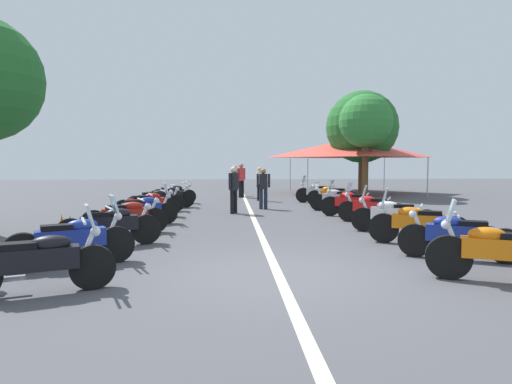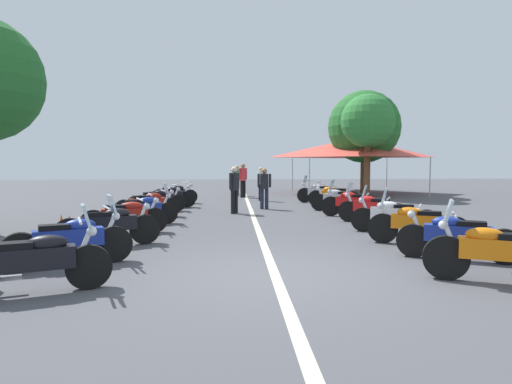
{
  "view_description": "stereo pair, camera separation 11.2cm",
  "coord_description": "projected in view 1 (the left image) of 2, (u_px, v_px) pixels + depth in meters",
  "views": [
    {
      "loc": [
        -6.71,
        0.77,
        1.78
      ],
      "look_at": [
        5.7,
        0.0,
        0.93
      ],
      "focal_mm": 30.22,
      "sensor_mm": 36.0,
      "label": 1
    },
    {
      "loc": [
        -6.71,
        0.66,
        1.78
      ],
      "look_at": [
        5.7,
        0.0,
        0.93
      ],
      "focal_mm": 30.22,
      "sensor_mm": 36.0,
      "label": 2
    }
  ],
  "objects": [
    {
      "name": "motorcycle_right_row_3",
      "position": [
        393.0,
        215.0,
        10.95
      ],
      "size": [
        1.02,
        2.06,
        1.2
      ],
      "rotation": [
        0.0,
        0.0,
        1.19
      ],
      "color": "black",
      "rests_on": "ground_plane"
    },
    {
      "name": "motorcycle_left_row_6",
      "position": [
        156.0,
        200.0,
        15.46
      ],
      "size": [
        1.05,
        2.01,
        0.99
      ],
      "rotation": [
        0.0,
        0.0,
        -1.16
      ],
      "color": "black",
      "rests_on": "ground_plane"
    },
    {
      "name": "motorcycle_right_row_4",
      "position": [
        371.0,
        208.0,
        12.67
      ],
      "size": [
        1.27,
        1.81,
        1.2
      ],
      "rotation": [
        0.0,
        0.0,
        0.98
      ],
      "color": "black",
      "rests_on": "ground_plane"
    },
    {
      "name": "motorcycle_left_row_1",
      "position": [
        73.0,
        240.0,
        7.33
      ],
      "size": [
        1.08,
        1.97,
        1.21
      ],
      "rotation": [
        0.0,
        0.0,
        -1.12
      ],
      "color": "black",
      "rests_on": "ground_plane"
    },
    {
      "name": "bystander_1",
      "position": [
        235.0,
        178.0,
        23.25
      ],
      "size": [
        0.49,
        0.32,
        1.65
      ],
      "rotation": [
        0.0,
        0.0,
        1.99
      ],
      "color": "#1E2338",
      "rests_on": "ground_plane"
    },
    {
      "name": "bystander_0",
      "position": [
        263.0,
        185.0,
        16.53
      ],
      "size": [
        0.32,
        0.53,
        1.57
      ],
      "rotation": [
        0.0,
        0.0,
        6.28
      ],
      "color": "#1E2338",
      "rests_on": "ground_plane"
    },
    {
      "name": "motorcycle_left_row_5",
      "position": [
        148.0,
        204.0,
        13.79
      ],
      "size": [
        1.12,
        1.97,
        1.0
      ],
      "rotation": [
        0.0,
        0.0,
        -1.1
      ],
      "color": "black",
      "rests_on": "ground_plane"
    },
    {
      "name": "ground_plane",
      "position": [
        278.0,
        275.0,
        6.85
      ],
      "size": [
        80.0,
        80.0,
        0.0
      ],
      "primitive_type": "plane",
      "color": "#4C4C51"
    },
    {
      "name": "motorcycle_right_row_0",
      "position": [
        498.0,
        251.0,
        6.34
      ],
      "size": [
        1.01,
        1.94,
        1.23
      ],
      "rotation": [
        0.0,
        0.0,
        1.16
      ],
      "color": "black",
      "rests_on": "ground_plane"
    },
    {
      "name": "bystander_4",
      "position": [
        241.0,
        178.0,
        22.08
      ],
      "size": [
        0.37,
        0.43,
        1.74
      ],
      "rotation": [
        0.0,
        0.0,
        3.84
      ],
      "color": "black",
      "rests_on": "ground_plane"
    },
    {
      "name": "traffic_cone_0",
      "position": [
        70.0,
        229.0,
        9.61
      ],
      "size": [
        0.36,
        0.36,
        0.61
      ],
      "color": "orange",
      "rests_on": "ground_plane"
    },
    {
      "name": "motorcycle_left_row_2",
      "position": [
        111.0,
        225.0,
        9.08
      ],
      "size": [
        1.03,
        2.05,
        1.0
      ],
      "rotation": [
        0.0,
        0.0,
        -1.18
      ],
      "color": "black",
      "rests_on": "ground_plane"
    },
    {
      "name": "traffic_cone_1",
      "position": [
        62.0,
        228.0,
        9.76
      ],
      "size": [
        0.36,
        0.36,
        0.61
      ],
      "color": "orange",
      "rests_on": "ground_plane"
    },
    {
      "name": "roadside_tree_2",
      "position": [
        362.0,
        127.0,
        23.63
      ],
      "size": [
        3.94,
        3.94,
        5.72
      ],
      "color": "brown",
      "rests_on": "ground_plane"
    },
    {
      "name": "motorcycle_right_row_8",
      "position": [
        319.0,
        192.0,
        19.02
      ],
      "size": [
        1.06,
        2.01,
        1.22
      ],
      "rotation": [
        0.0,
        0.0,
        1.15
      ],
      "color": "black",
      "rests_on": "ground_plane"
    },
    {
      "name": "lane_centre_stripe",
      "position": [
        255.0,
        221.0,
        13.25
      ],
      "size": [
        28.87,
        0.16,
        0.01
      ],
      "primitive_type": "cube",
      "color": "beige",
      "rests_on": "ground_plane"
    },
    {
      "name": "motorcycle_left_row_3",
      "position": [
        126.0,
        216.0,
        10.7
      ],
      "size": [
        0.88,
        2.04,
        1.0
      ],
      "rotation": [
        0.0,
        0.0,
        -1.26
      ],
      "color": "black",
      "rests_on": "ground_plane"
    },
    {
      "name": "event_tent",
      "position": [
        351.0,
        148.0,
        24.99
      ],
      "size": [
        6.95,
        6.95,
        3.2
      ],
      "color": "#E54C3F",
      "rests_on": "ground_plane"
    },
    {
      "name": "motorcycle_right_row_5",
      "position": [
        352.0,
        203.0,
        14.12
      ],
      "size": [
        1.13,
        1.98,
        1.22
      ],
      "rotation": [
        0.0,
        0.0,
        1.1
      ],
      "color": "black",
      "rests_on": "ground_plane"
    },
    {
      "name": "motorcycle_right_row_1",
      "position": [
        458.0,
        235.0,
        7.87
      ],
      "size": [
        1.11,
        1.97,
        0.99
      ],
      "rotation": [
        0.0,
        0.0,
        1.11
      ],
      "color": "black",
      "rests_on": "ground_plane"
    },
    {
      "name": "motorcycle_left_row_7",
      "position": [
        168.0,
        196.0,
        16.92
      ],
      "size": [
        0.84,
        2.04,
        1.01
      ],
      "rotation": [
        0.0,
        0.0,
        -1.28
      ],
      "color": "black",
      "rests_on": "ground_plane"
    },
    {
      "name": "motorcycle_left_row_4",
      "position": [
        143.0,
        209.0,
        12.28
      ],
      "size": [
        0.91,
        1.98,
        1.2
      ],
      "rotation": [
        0.0,
        0.0,
        -1.23
      ],
      "color": "black",
      "rests_on": "ground_plane"
    },
    {
      "name": "motorcycle_left_row_8",
      "position": [
        173.0,
        194.0,
        18.57
      ],
      "size": [
        0.87,
        2.01,
        0.99
      ],
      "rotation": [
        0.0,
        0.0,
        -1.26
      ],
      "color": "black",
      "rests_on": "ground_plane"
    },
    {
      "name": "motorcycle_right_row_6",
      "position": [
        338.0,
        199.0,
        15.71
      ],
      "size": [
        1.15,
        1.95,
        1.0
      ],
      "rotation": [
        0.0,
        0.0,
        1.08
      ],
      "color": "black",
      "rests_on": "ground_plane"
    },
    {
      "name": "motorcycle_left_row_0",
      "position": [
        39.0,
        261.0,
        5.76
      ],
      "size": [
        0.96,
        1.94,
        1.2
      ],
      "rotation": [
        0.0,
        0.0,
        -1.19
      ],
      "color": "black",
      "rests_on": "ground_plane"
    },
    {
      "name": "bystander_2",
      "position": [
        260.0,
        181.0,
        20.09
      ],
      "size": [
        0.48,
        0.32,
        1.58
      ],
      "rotation": [
        0.0,
        0.0,
        5.17
      ],
      "color": "black",
      "rests_on": "ground_plane"
    },
    {
      "name": "bystander_3",
      "position": [
        234.0,
        186.0,
        15.04
      ],
      "size": [
        0.44,
        0.36,
        1.65
      ],
      "rotation": [
        0.0,
        0.0,
        0.91
      ],
      "color": "black",
      "rests_on": "ground_plane"
    },
    {
      "name": "roadside_tree_0",
      "position": [
        366.0,
        122.0,
        21.31
      ],
      "size": [
        2.65,
        2.65,
        5.18
      ],
      "color": "brown",
      "rests_on": "ground_plane"
    },
    {
      "name": "motorcycle_right_row_7",
      "position": [
        332.0,
        195.0,
        17.44
      ],
      "size": [
        1.08,
        1.98,
        1.01
      ],
      "rotation": [
        0.0,
        0.0,
        1.13
      ],
      "color": "black",
      "rests_on": "ground_plane"
    },
    {
      "name": "motorcycle_right_row_2",
      "position": [
        417.0,
        223.0,
        9.32
      ],
      "size": [
        1.06,
        1.98,
        1.22
      ],
      "rotation": [
        0.0,
        0.0,
        1.14
      ],
      "color": "black",
      "rests_on": "ground_plane"
    }
  ]
}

